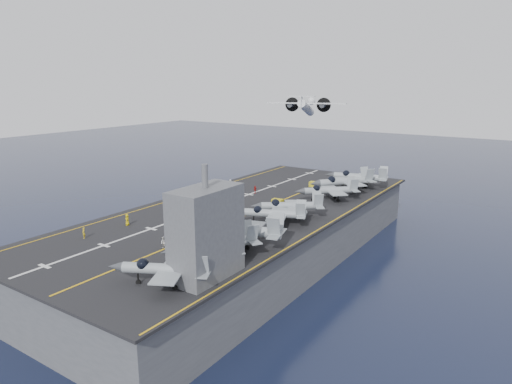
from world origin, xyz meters
The scene contains 26 objects.
ground centered at (0.00, 0.00, 0.00)m, with size 500.00×500.00×0.00m, color #142135.
hull centered at (0.00, 0.00, 5.00)m, with size 36.00×90.00×10.00m, color #56595E.
flight_deck centered at (0.00, 0.00, 10.20)m, with size 38.00×92.00×0.40m, color black.
foul_line centered at (3.00, 0.00, 10.42)m, with size 0.35×90.00×0.02m, color gold.
landing_centerline centered at (-6.00, 0.00, 10.42)m, with size 0.50×90.00×0.02m, color silver.
deck_edge_port centered at (-17.00, 0.00, 10.42)m, with size 0.25×90.00×0.02m, color gold.
deck_edge_stbd centered at (18.50, 0.00, 10.42)m, with size 0.25×90.00×0.02m, color gold.
island_superstructure centered at (15.00, -30.00, 17.90)m, with size 5.00×10.00×15.00m, color #56595E, non-canonical shape.
fighter_jet_0 centered at (12.44, -34.94, 12.72)m, with size 15.94×14.01×4.63m, color gray, non-canonical shape.
fighter_jet_1 centered at (12.46, -24.83, 12.88)m, with size 15.60×17.16×4.96m, color gray, non-canonical shape.
fighter_jet_2 centered at (11.76, -18.12, 13.16)m, with size 18.09×14.35×5.52m, color #9DA5AD, non-canonical shape.
fighter_jet_3 centered at (10.68, -6.26, 12.70)m, with size 15.63×13.31×4.59m, color #8F969D, non-canonical shape.
fighter_jet_4 centered at (10.84, -0.18, 12.77)m, with size 16.43×15.40×4.75m, color gray, non-canonical shape.
fighter_jet_6 centered at (11.63, 15.37, 12.79)m, with size 16.39×16.08×4.79m, color #A2ACB3, non-canonical shape.
fighter_jet_7 centered at (11.33, 24.15, 13.14)m, with size 18.06×18.86×5.47m, color #8E969D, non-canonical shape.
fighter_jet_8 centered at (12.03, 31.53, 13.01)m, with size 16.85×13.05×5.22m, color #8C939C, non-canonical shape.
tow_cart_a centered at (3.10, -23.04, 11.03)m, with size 2.46×2.07×1.26m, color yellow, non-canonical shape.
tow_cart_b centered at (4.36, 5.51, 11.08)m, with size 2.39×1.68×1.36m, color gold, non-canonical shape.
tow_cart_c centered at (2.75, 25.36, 11.03)m, with size 2.18×1.50×1.26m, color gold, non-canonical shape.
crew_0 centered at (-11.06, -20.86, 11.43)m, with size 1.43×1.47×2.06m, color #D3B70B.
crew_1 centered at (-11.50, -29.57, 11.31)m, with size 1.31×1.22×1.82m, color gold.
crew_2 centered at (-6.72, -11.39, 11.33)m, with size 1.25×1.34×1.86m, color #1B822B.
crew_4 centered at (-5.47, 11.83, 11.29)m, with size 0.81×1.13×1.78m, color red.
crew_5 centered at (-13.78, 13.44, 11.37)m, with size 1.32×1.04×1.94m, color silver.
crew_7 centered at (2.82, -25.77, 11.36)m, with size 1.19×0.84×1.91m, color silver.
transport_plane centered at (-14.32, 53.02, 27.60)m, with size 27.98×22.82×5.73m, color white, non-canonical shape.
Camera 1 is at (51.27, -72.84, 35.33)m, focal length 32.00 mm.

